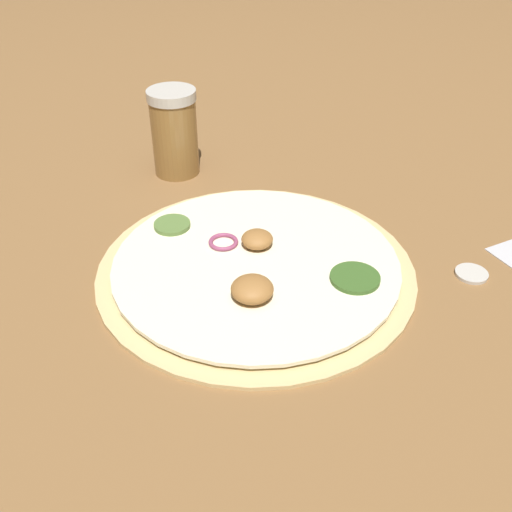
{
  "coord_description": "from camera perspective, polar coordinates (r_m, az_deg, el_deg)",
  "views": [
    {
      "loc": [
        0.08,
        0.47,
        0.36
      ],
      "look_at": [
        0.0,
        0.0,
        0.02
      ],
      "focal_mm": 42.0,
      "sensor_mm": 36.0,
      "label": 1
    }
  ],
  "objects": [
    {
      "name": "ground_plane",
      "position": [
        0.6,
        -0.0,
        -1.43
      ],
      "size": [
        3.0,
        3.0,
        0.0
      ],
      "primitive_type": "plane",
      "color": "brown"
    },
    {
      "name": "pizza",
      "position": [
        0.59,
        0.01,
        -0.97
      ],
      "size": [
        0.32,
        0.32,
        0.03
      ],
      "color": "#D6B77A",
      "rests_on": "ground_plane"
    },
    {
      "name": "spice_jar",
      "position": [
        0.76,
        -7.78,
        11.61
      ],
      "size": [
        0.06,
        0.06,
        0.11
      ],
      "color": "olive",
      "rests_on": "ground_plane"
    },
    {
      "name": "loose_cap",
      "position": [
        0.63,
        19.87,
        -1.47
      ],
      "size": [
        0.03,
        0.03,
        0.01
      ],
      "color": "beige",
      "rests_on": "ground_plane"
    }
  ]
}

